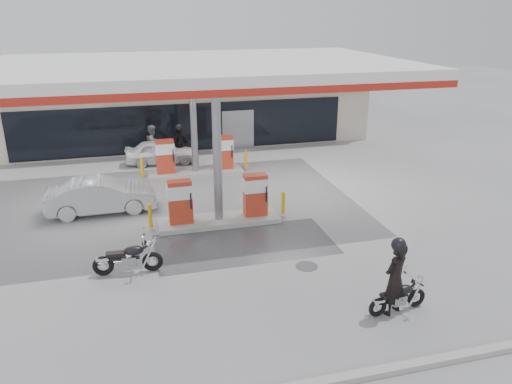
{
  "coord_description": "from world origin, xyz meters",
  "views": [
    {
      "loc": [
        -3.03,
        -14.86,
        7.56
      ],
      "look_at": [
        1.35,
        1.71,
        1.2
      ],
      "focal_mm": 35.0,
      "sensor_mm": 36.0,
      "label": 1
    }
  ],
  "objects_px": {
    "parked_motorcycle": "(129,259)",
    "pump_island_near": "(219,205)",
    "attendant": "(153,143)",
    "pump_island_far": "(195,160)",
    "biker_walking": "(180,144)",
    "hatchback_silver": "(101,196)",
    "biker_main": "(395,279)",
    "main_motorcycle": "(399,298)",
    "parked_car_right": "(297,125)",
    "sedan_white": "(161,152)"
  },
  "relations": [
    {
      "from": "biker_main",
      "to": "hatchback_silver",
      "type": "xyz_separation_m",
      "value": [
        -7.53,
        9.12,
        -0.33
      ]
    },
    {
      "from": "main_motorcycle",
      "to": "parked_motorcycle",
      "type": "relative_size",
      "value": 0.84
    },
    {
      "from": "parked_motorcycle",
      "to": "biker_walking",
      "type": "xyz_separation_m",
      "value": [
        2.87,
        11.41,
        0.44
      ]
    },
    {
      "from": "main_motorcycle",
      "to": "sedan_white",
      "type": "xyz_separation_m",
      "value": [
        -4.93,
        15.09,
        0.22
      ]
    },
    {
      "from": "attendant",
      "to": "biker_walking",
      "type": "xyz_separation_m",
      "value": [
        1.32,
        -0.39,
        -0.03
      ]
    },
    {
      "from": "attendant",
      "to": "biker_main",
      "type": "bearing_deg",
      "value": -140.4
    },
    {
      "from": "attendant",
      "to": "hatchback_silver",
      "type": "relative_size",
      "value": 0.46
    },
    {
      "from": "parked_motorcycle",
      "to": "attendant",
      "type": "relative_size",
      "value": 1.1
    },
    {
      "from": "hatchback_silver",
      "to": "pump_island_near",
      "type": "bearing_deg",
      "value": -118.65
    },
    {
      "from": "main_motorcycle",
      "to": "parked_car_right",
      "type": "xyz_separation_m",
      "value": [
        3.78,
        18.89,
        0.25
      ]
    },
    {
      "from": "main_motorcycle",
      "to": "hatchback_silver",
      "type": "distance_m",
      "value": 11.93
    },
    {
      "from": "pump_island_far",
      "to": "parked_motorcycle",
      "type": "relative_size",
      "value": 2.46
    },
    {
      "from": "pump_island_near",
      "to": "biker_walking",
      "type": "distance_m",
      "value": 8.43
    },
    {
      "from": "biker_main",
      "to": "hatchback_silver",
      "type": "height_order",
      "value": "biker_main"
    },
    {
      "from": "sedan_white",
      "to": "hatchback_silver",
      "type": "distance_m",
      "value": 6.61
    },
    {
      "from": "pump_island_near",
      "to": "pump_island_far",
      "type": "relative_size",
      "value": 1.0
    },
    {
      "from": "pump_island_far",
      "to": "parked_car_right",
      "type": "height_order",
      "value": "pump_island_far"
    },
    {
      "from": "sedan_white",
      "to": "biker_walking",
      "type": "distance_m",
      "value": 1.06
    },
    {
      "from": "pump_island_far",
      "to": "parked_motorcycle",
      "type": "xyz_separation_m",
      "value": [
        -3.32,
        -9.0,
        -0.24
      ]
    },
    {
      "from": "parked_motorcycle",
      "to": "parked_car_right",
      "type": "bearing_deg",
      "value": 58.57
    },
    {
      "from": "parked_car_right",
      "to": "biker_walking",
      "type": "xyz_separation_m",
      "value": [
        -7.72,
        -3.59,
        0.26
      ]
    },
    {
      "from": "biker_main",
      "to": "hatchback_silver",
      "type": "relative_size",
      "value": 0.49
    },
    {
      "from": "main_motorcycle",
      "to": "parked_car_right",
      "type": "height_order",
      "value": "parked_car_right"
    },
    {
      "from": "parked_motorcycle",
      "to": "attendant",
      "type": "height_order",
      "value": "attendant"
    },
    {
      "from": "pump_island_near",
      "to": "main_motorcycle",
      "type": "relative_size",
      "value": 2.92
    },
    {
      "from": "parked_car_right",
      "to": "biker_main",
      "type": "bearing_deg",
      "value": -179.17
    },
    {
      "from": "hatchback_silver",
      "to": "pump_island_far",
      "type": "bearing_deg",
      "value": -49.22
    },
    {
      "from": "attendant",
      "to": "pump_island_far",
      "type": "bearing_deg",
      "value": -125.89
    },
    {
      "from": "pump_island_far",
      "to": "main_motorcycle",
      "type": "xyz_separation_m",
      "value": [
        3.49,
        -12.89,
        -0.31
      ]
    },
    {
      "from": "parked_motorcycle",
      "to": "pump_island_near",
      "type": "bearing_deg",
      "value": 45.88
    },
    {
      "from": "pump_island_far",
      "to": "biker_walking",
      "type": "relative_size",
      "value": 2.81
    },
    {
      "from": "biker_main",
      "to": "sedan_white",
      "type": "height_order",
      "value": "biker_main"
    },
    {
      "from": "parked_motorcycle",
      "to": "hatchback_silver",
      "type": "xyz_separation_m",
      "value": [
        -0.91,
        5.2,
        0.21
      ]
    },
    {
      "from": "parked_motorcycle",
      "to": "biker_walking",
      "type": "distance_m",
      "value": 11.77
    },
    {
      "from": "parked_motorcycle",
      "to": "hatchback_silver",
      "type": "bearing_deg",
      "value": 103.7
    },
    {
      "from": "pump_island_far",
      "to": "hatchback_silver",
      "type": "xyz_separation_m",
      "value": [
        -4.23,
        -3.8,
        -0.03
      ]
    },
    {
      "from": "pump_island_far",
      "to": "parked_motorcycle",
      "type": "bearing_deg",
      "value": -110.24
    },
    {
      "from": "parked_motorcycle",
      "to": "main_motorcycle",
      "type": "bearing_deg",
      "value": -25.99
    },
    {
      "from": "parked_motorcycle",
      "to": "attendant",
      "type": "bearing_deg",
      "value": 86.33
    },
    {
      "from": "parked_motorcycle",
      "to": "pump_island_far",
      "type": "bearing_deg",
      "value": 73.54
    },
    {
      "from": "main_motorcycle",
      "to": "sedan_white",
      "type": "bearing_deg",
      "value": 101.14
    },
    {
      "from": "main_motorcycle",
      "to": "parked_car_right",
      "type": "bearing_deg",
      "value": 71.72
    },
    {
      "from": "pump_island_far",
      "to": "hatchback_silver",
      "type": "distance_m",
      "value": 5.68
    },
    {
      "from": "parked_motorcycle",
      "to": "biker_walking",
      "type": "relative_size",
      "value": 1.14
    },
    {
      "from": "hatchback_silver",
      "to": "biker_walking",
      "type": "height_order",
      "value": "biker_walking"
    },
    {
      "from": "main_motorcycle",
      "to": "biker_walking",
      "type": "relative_size",
      "value": 0.96
    },
    {
      "from": "pump_island_near",
      "to": "pump_island_far",
      "type": "distance_m",
      "value": 6.0
    },
    {
      "from": "biker_main",
      "to": "pump_island_near",
      "type": "bearing_deg",
      "value": -90.51
    },
    {
      "from": "hatchback_silver",
      "to": "biker_walking",
      "type": "relative_size",
      "value": 2.27
    },
    {
      "from": "pump_island_near",
      "to": "sedan_white",
      "type": "xyz_separation_m",
      "value": [
        -1.45,
        8.2,
        -0.09
      ]
    }
  ]
}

